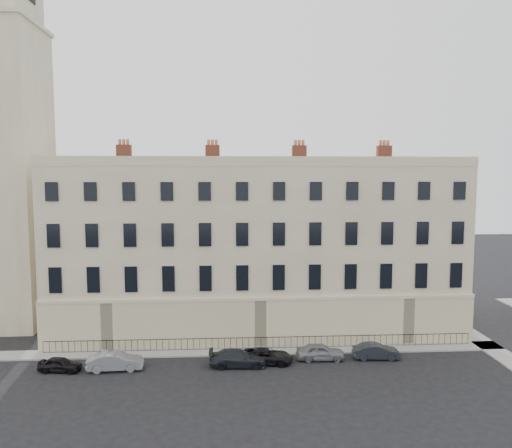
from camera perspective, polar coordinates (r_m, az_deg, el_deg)
The scene contains 11 objects.
ground at distance 38.17m, azimuth 10.57°, elevation -16.50°, with size 160.00×160.00×0.00m, color black.
terrace at distance 46.80m, azimuth 0.05°, elevation -2.71°, with size 36.22×12.22×17.00m.
pavement_terrace at distance 41.80m, azimuth -5.05°, elevation -14.32°, with size 48.00×2.00×0.12m, color gray.
pavement_east_return at distance 49.65m, azimuth 23.26°, elevation -11.49°, with size 2.00×24.00×0.12m, color gray.
railings at distance 42.08m, azimuth 0.56°, elevation -13.44°, with size 35.00×0.04×0.96m.
car_a at distance 40.46m, azimuth -21.49°, elevation -14.70°, with size 1.25×3.10×1.06m, color black.
car_b at distance 39.41m, azimuth -15.78°, elevation -14.86°, with size 1.40×4.03×1.33m, color gray.
car_c at distance 38.74m, azimuth -2.07°, elevation -15.06°, with size 1.77×4.34×1.26m, color black.
car_d at distance 39.35m, azimuth 1.22°, elevation -14.84°, with size 1.84×3.99×1.11m, color black.
car_e at distance 40.26m, azimuth 7.36°, elevation -14.28°, with size 1.50×3.73×1.27m, color gray.
car_f at distance 41.22m, azimuth 13.58°, elevation -13.96°, with size 1.27×3.63×1.20m, color #1F2229.
Camera 1 is at (-8.79, -34.23, 14.44)m, focal length 35.00 mm.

